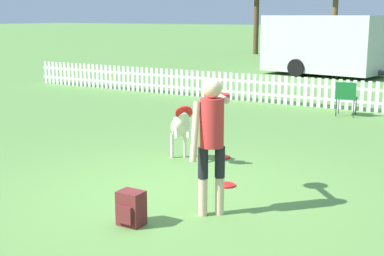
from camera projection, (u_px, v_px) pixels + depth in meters
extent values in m
plane|color=#5B8C42|center=(182.00, 195.00, 7.02)|extent=(240.00, 240.00, 0.00)
cylinder|color=beige|center=(203.00, 197.00, 6.27)|extent=(0.11, 0.11, 0.45)
cylinder|color=black|center=(203.00, 163.00, 6.18)|extent=(0.12, 0.12, 0.37)
cylinder|color=beige|center=(219.00, 196.00, 6.30)|extent=(0.11, 0.11, 0.45)
cylinder|color=black|center=(220.00, 162.00, 6.22)|extent=(0.12, 0.12, 0.37)
cylinder|color=red|center=(212.00, 123.00, 6.10)|extent=(0.39, 0.39, 0.57)
sphere|color=beige|center=(212.00, 88.00, 6.02)|extent=(0.23, 0.23, 0.23)
cylinder|color=beige|center=(195.00, 132.00, 6.04)|extent=(0.10, 0.21, 0.69)
cylinder|color=beige|center=(223.00, 99.00, 6.42)|extent=(0.46, 0.61, 0.14)
cylinder|color=red|center=(219.00, 99.00, 6.77)|extent=(0.27, 0.27, 0.02)
cylinder|color=red|center=(219.00, 97.00, 6.76)|extent=(0.27, 0.27, 0.02)
cylinder|color=red|center=(219.00, 95.00, 6.76)|extent=(0.27, 0.27, 0.02)
ellipsoid|color=beige|center=(180.00, 126.00, 8.54)|extent=(0.63, 0.66, 0.55)
ellipsoid|color=silver|center=(180.00, 129.00, 8.55)|extent=(0.33, 0.34, 0.27)
sphere|color=beige|center=(183.00, 115.00, 8.19)|extent=(0.19, 0.19, 0.19)
cone|color=beige|center=(184.00, 113.00, 8.11)|extent=(0.19, 0.19, 0.16)
cylinder|color=red|center=(184.00, 113.00, 8.11)|extent=(0.32, 0.31, 0.23)
cone|color=beige|center=(187.00, 110.00, 8.21)|extent=(0.06, 0.06, 0.08)
cone|color=beige|center=(179.00, 110.00, 8.19)|extent=(0.06, 0.06, 0.08)
cylinder|color=silver|center=(185.00, 145.00, 8.85)|extent=(0.06, 0.06, 0.41)
cylinder|color=silver|center=(172.00, 146.00, 8.81)|extent=(0.06, 0.06, 0.41)
cylinder|color=silver|center=(188.00, 128.00, 8.41)|extent=(0.16, 0.18, 0.32)
cylinder|color=silver|center=(176.00, 128.00, 8.37)|extent=(0.16, 0.18, 0.32)
cone|color=beige|center=(177.00, 129.00, 8.92)|extent=(0.23, 0.25, 0.20)
cylinder|color=red|center=(222.00, 157.00, 8.84)|extent=(0.27, 0.27, 0.02)
cylinder|color=red|center=(226.00, 185.00, 7.39)|extent=(0.27, 0.27, 0.02)
cube|color=maroon|center=(131.00, 208.00, 5.99)|extent=(0.29, 0.22, 0.39)
cube|color=maroon|center=(124.00, 215.00, 5.89)|extent=(0.20, 0.04, 0.20)
cube|color=white|center=(343.00, 101.00, 13.34)|extent=(20.84, 0.04, 0.06)
cube|color=white|center=(344.00, 88.00, 13.27)|extent=(20.84, 0.04, 0.06)
cube|color=white|center=(46.00, 72.00, 18.51)|extent=(0.09, 0.02, 0.76)
cube|color=white|center=(50.00, 73.00, 18.42)|extent=(0.09, 0.02, 0.76)
cube|color=white|center=(53.00, 73.00, 18.33)|extent=(0.09, 0.02, 0.76)
cube|color=white|center=(57.00, 73.00, 18.24)|extent=(0.09, 0.02, 0.76)
cube|color=white|center=(61.00, 73.00, 18.15)|extent=(0.09, 0.02, 0.76)
cube|color=white|center=(65.00, 74.00, 18.06)|extent=(0.09, 0.02, 0.76)
cube|color=white|center=(69.00, 74.00, 17.97)|extent=(0.09, 0.02, 0.76)
cube|color=white|center=(73.00, 74.00, 17.88)|extent=(0.09, 0.02, 0.76)
cube|color=white|center=(77.00, 75.00, 17.79)|extent=(0.09, 0.02, 0.76)
cube|color=white|center=(81.00, 75.00, 17.69)|extent=(0.09, 0.02, 0.76)
cube|color=white|center=(85.00, 75.00, 17.60)|extent=(0.09, 0.02, 0.76)
cube|color=white|center=(89.00, 76.00, 17.51)|extent=(0.09, 0.02, 0.76)
cube|color=white|center=(93.00, 76.00, 17.42)|extent=(0.09, 0.02, 0.76)
cube|color=white|center=(98.00, 76.00, 17.33)|extent=(0.09, 0.02, 0.76)
cube|color=white|center=(102.00, 77.00, 17.24)|extent=(0.09, 0.02, 0.76)
cube|color=white|center=(106.00, 77.00, 17.15)|extent=(0.09, 0.02, 0.76)
cube|color=white|center=(110.00, 77.00, 17.06)|extent=(0.09, 0.02, 0.76)
cube|color=white|center=(115.00, 78.00, 16.97)|extent=(0.09, 0.02, 0.76)
cube|color=white|center=(119.00, 78.00, 16.88)|extent=(0.09, 0.02, 0.76)
cube|color=white|center=(124.00, 78.00, 16.79)|extent=(0.09, 0.02, 0.76)
cube|color=white|center=(128.00, 79.00, 16.70)|extent=(0.09, 0.02, 0.76)
cube|color=white|center=(133.00, 79.00, 16.61)|extent=(0.09, 0.02, 0.76)
cube|color=white|center=(138.00, 79.00, 16.52)|extent=(0.09, 0.02, 0.76)
cube|color=white|center=(142.00, 80.00, 16.43)|extent=(0.09, 0.02, 0.76)
cube|color=white|center=(147.00, 80.00, 16.34)|extent=(0.09, 0.02, 0.76)
cube|color=white|center=(152.00, 80.00, 16.25)|extent=(0.09, 0.02, 0.76)
cube|color=white|center=(157.00, 81.00, 16.16)|extent=(0.09, 0.02, 0.76)
cube|color=white|center=(162.00, 81.00, 16.07)|extent=(0.09, 0.02, 0.76)
cube|color=white|center=(167.00, 81.00, 15.98)|extent=(0.09, 0.02, 0.76)
cube|color=white|center=(172.00, 82.00, 15.89)|extent=(0.09, 0.02, 0.76)
cube|color=white|center=(177.00, 82.00, 15.80)|extent=(0.09, 0.02, 0.76)
cube|color=white|center=(182.00, 83.00, 15.70)|extent=(0.09, 0.02, 0.76)
cube|color=white|center=(187.00, 83.00, 15.61)|extent=(0.09, 0.02, 0.76)
cube|color=white|center=(192.00, 83.00, 15.52)|extent=(0.09, 0.02, 0.76)
cube|color=white|center=(198.00, 84.00, 15.43)|extent=(0.09, 0.02, 0.76)
cube|color=white|center=(203.00, 84.00, 15.34)|extent=(0.09, 0.02, 0.76)
cube|color=white|center=(208.00, 85.00, 15.25)|extent=(0.09, 0.02, 0.76)
cube|color=white|center=(214.00, 85.00, 15.16)|extent=(0.09, 0.02, 0.76)
cube|color=white|center=(220.00, 85.00, 15.07)|extent=(0.09, 0.02, 0.76)
cube|color=white|center=(225.00, 86.00, 14.98)|extent=(0.09, 0.02, 0.76)
cube|color=white|center=(231.00, 86.00, 14.89)|extent=(0.09, 0.02, 0.76)
cube|color=white|center=(237.00, 87.00, 14.80)|extent=(0.09, 0.02, 0.76)
cube|color=white|center=(243.00, 87.00, 14.71)|extent=(0.09, 0.02, 0.76)
cube|color=white|center=(249.00, 88.00, 14.62)|extent=(0.09, 0.02, 0.76)
cube|color=white|center=(255.00, 88.00, 14.53)|extent=(0.09, 0.02, 0.76)
cube|color=white|center=(261.00, 88.00, 14.44)|extent=(0.09, 0.02, 0.76)
cube|color=white|center=(267.00, 89.00, 14.35)|extent=(0.09, 0.02, 0.76)
cube|color=white|center=(273.00, 89.00, 14.26)|extent=(0.09, 0.02, 0.76)
cube|color=white|center=(279.00, 90.00, 14.17)|extent=(0.09, 0.02, 0.76)
cube|color=white|center=(286.00, 90.00, 14.08)|extent=(0.09, 0.02, 0.76)
cube|color=white|center=(292.00, 91.00, 13.99)|extent=(0.09, 0.02, 0.76)
cube|color=white|center=(299.00, 91.00, 13.90)|extent=(0.09, 0.02, 0.76)
cube|color=white|center=(305.00, 92.00, 13.81)|extent=(0.09, 0.02, 0.76)
cube|color=white|center=(312.00, 92.00, 13.71)|extent=(0.09, 0.02, 0.76)
cube|color=white|center=(319.00, 93.00, 13.62)|extent=(0.09, 0.02, 0.76)
cube|color=white|center=(326.00, 93.00, 13.53)|extent=(0.09, 0.02, 0.76)
cube|color=white|center=(333.00, 94.00, 13.44)|extent=(0.09, 0.02, 0.76)
cube|color=white|center=(340.00, 94.00, 13.35)|extent=(0.09, 0.02, 0.76)
cube|color=white|center=(347.00, 95.00, 13.26)|extent=(0.09, 0.02, 0.76)
cube|color=white|center=(355.00, 95.00, 13.17)|extent=(0.09, 0.02, 0.76)
cube|color=white|center=(362.00, 96.00, 13.08)|extent=(0.09, 0.02, 0.76)
cube|color=white|center=(369.00, 97.00, 12.99)|extent=(0.09, 0.02, 0.76)
cube|color=white|center=(377.00, 97.00, 12.90)|extent=(0.09, 0.02, 0.76)
cylinder|color=#333338|center=(356.00, 106.00, 12.65)|extent=(0.02, 0.02, 0.42)
cylinder|color=#333338|center=(339.00, 105.00, 12.81)|extent=(0.02, 0.02, 0.42)
cylinder|color=#333338|center=(354.00, 109.00, 12.30)|extent=(0.02, 0.02, 0.42)
cylinder|color=#333338|center=(336.00, 107.00, 12.46)|extent=(0.02, 0.02, 0.42)
cube|color=#19662D|center=(347.00, 98.00, 12.51)|extent=(0.52, 0.52, 0.03)
cube|color=#19662D|center=(346.00, 91.00, 12.28)|extent=(0.47, 0.14, 0.40)
cube|color=#B7B7B7|center=(325.00, 44.00, 20.80)|extent=(4.75, 3.08, 2.16)
cylinder|color=black|center=(325.00, 64.00, 22.23)|extent=(0.70, 0.29, 0.68)
cylinder|color=black|center=(296.00, 68.00, 20.45)|extent=(0.70, 0.29, 0.68)
cylinder|color=#4C3823|center=(256.00, 18.00, 32.07)|extent=(0.31, 0.31, 4.33)
cylinder|color=brown|center=(335.00, 12.00, 28.50)|extent=(0.30, 0.30, 4.94)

